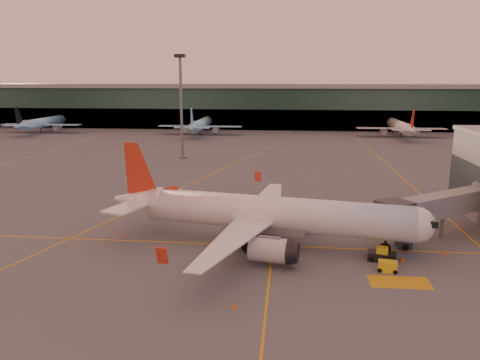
# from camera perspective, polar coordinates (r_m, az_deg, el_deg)

# --- Properties ---
(ground) EXTENTS (600.00, 600.00, 0.00)m
(ground) POSITION_cam_1_polar(r_m,az_deg,el_deg) (53.20, -1.68, -9.72)
(ground) COLOR #4C4F54
(ground) RESTS_ON ground
(taxi_markings) EXTENTS (100.12, 173.00, 0.01)m
(taxi_markings) POSITION_cam_1_polar(r_m,az_deg,el_deg) (96.47, -2.49, 0.39)
(taxi_markings) COLOR orange
(taxi_markings) RESTS_ON ground
(terminal) EXTENTS (400.00, 20.00, 17.60)m
(terminal) POSITION_cam_1_polar(r_m,az_deg,el_deg) (191.09, 4.01, 8.96)
(terminal) COLOR #19382D
(terminal) RESTS_ON ground
(mast_west_near) EXTENTS (2.40, 2.40, 25.60)m
(mast_west_near) POSITION_cam_1_polar(r_m,az_deg,el_deg) (118.01, -7.20, 9.77)
(mast_west_near) COLOR slate
(mast_west_near) RESTS_ON ground
(distant_aircraft_row) EXTENTS (225.00, 34.00, 13.00)m
(distant_aircraft_row) POSITION_cam_1_polar(r_m,az_deg,el_deg) (178.57, -13.92, 5.57)
(distant_aircraft_row) COLOR #97D8FC
(distant_aircraft_row) RESTS_ON ground
(main_airplane) EXTENTS (39.48, 35.81, 11.96)m
(main_airplane) POSITION_cam_1_polar(r_m,az_deg,el_deg) (56.61, 2.89, -4.19)
(main_airplane) COLOR white
(main_airplane) RESTS_ON ground
(jet_bridge) EXTENTS (19.40, 15.19, 5.90)m
(jet_bridge) POSITION_cam_1_polar(r_m,az_deg,el_deg) (65.54, 24.28, -2.82)
(jet_bridge) COLOR slate
(jet_bridge) RESTS_ON ground
(catering_truck) EXTENTS (6.90, 4.84, 4.92)m
(catering_truck) POSITION_cam_1_polar(r_m,az_deg,el_deg) (57.68, 2.10, -4.99)
(catering_truck) COLOR #A33217
(catering_truck) RESTS_ON ground
(gpu_cart) EXTENTS (2.17, 1.53, 1.16)m
(gpu_cart) POSITION_cam_1_polar(r_m,az_deg,el_deg) (52.36, 17.56, -10.03)
(gpu_cart) COLOR gold
(gpu_cart) RESTS_ON ground
(pushback_tug) EXTENTS (3.30, 2.27, 1.55)m
(pushback_tug) POSITION_cam_1_polar(r_m,az_deg,el_deg) (55.06, 16.92, -8.79)
(pushback_tug) COLOR black
(pushback_tug) RESTS_ON ground
(cone_nose) EXTENTS (0.38, 0.38, 0.48)m
(cone_nose) POSITION_cam_1_polar(r_m,az_deg,el_deg) (59.78, 23.75, -8.04)
(cone_nose) COLOR #FF590D
(cone_nose) RESTS_ON ground
(cone_tail) EXTENTS (0.40, 0.40, 0.51)m
(cone_tail) POSITION_cam_1_polar(r_m,az_deg,el_deg) (62.32, -14.14, -6.50)
(cone_tail) COLOR #FF590D
(cone_tail) RESTS_ON ground
(cone_wing_right) EXTENTS (0.43, 0.43, 0.55)m
(cone_wing_right) POSITION_cam_1_polar(r_m,az_deg,el_deg) (42.82, -0.73, -15.07)
(cone_wing_right) COLOR #FF590D
(cone_wing_right) RESTS_ON ground
(cone_wing_left) EXTENTS (0.38, 0.38, 0.49)m
(cone_wing_left) POSITION_cam_1_polar(r_m,az_deg,el_deg) (73.65, 3.80, -3.23)
(cone_wing_left) COLOR #FF590D
(cone_wing_left) RESTS_ON ground
(cone_fwd) EXTENTS (0.44, 0.44, 0.56)m
(cone_fwd) POSITION_cam_1_polar(r_m,az_deg,el_deg) (55.67, 19.25, -9.11)
(cone_fwd) COLOR #FF590D
(cone_fwd) RESTS_ON ground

